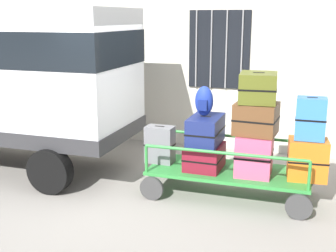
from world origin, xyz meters
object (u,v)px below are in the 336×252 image
(suitcase_midright_bottom, at_px, (307,159))
(backpack, at_px, (204,101))
(van, at_px, (0,72))
(suitcase_midleft_middle, at_px, (206,130))
(suitcase_center_bottom, at_px, (254,154))
(suitcase_midright_middle, at_px, (311,118))
(suitcase_left_bottom, at_px, (160,144))
(suitcase_midleft_bottom, at_px, (204,156))
(suitcase_center_middle, at_px, (256,119))
(suitcase_center_top, at_px, (258,87))
(luggage_cart, at_px, (229,174))

(suitcase_midright_bottom, bearing_deg, backpack, 179.34)
(van, relative_size, suitcase_midright_bottom, 8.09)
(van, bearing_deg, suitcase_midright_bottom, -1.86)
(van, height_order, suitcase_midleft_middle, van)
(suitcase_center_bottom, xyz_separation_m, suitcase_midright_middle, (0.73, 0.01, 0.57))
(suitcase_left_bottom, relative_size, suitcase_midleft_middle, 0.77)
(suitcase_left_bottom, height_order, suitcase_midright_bottom, suitcase_left_bottom)
(suitcase_left_bottom, distance_m, suitcase_midleft_bottom, 0.74)
(van, height_order, suitcase_midleft_bottom, van)
(suitcase_center_bottom, bearing_deg, suitcase_midright_bottom, 0.19)
(suitcase_center_middle, bearing_deg, van, 177.69)
(van, xyz_separation_m, suitcase_midright_middle, (5.18, -0.16, -0.43))
(suitcase_left_bottom, bearing_deg, suitcase_midright_bottom, -0.71)
(suitcase_center_bottom, relative_size, suitcase_center_middle, 1.07)
(suitcase_midleft_bottom, height_order, suitcase_center_bottom, suitcase_center_bottom)
(van, height_order, suitcase_center_bottom, van)
(suitcase_center_top, relative_size, backpack, 1.48)
(suitcase_center_top, height_order, backpack, suitcase_center_top)
(van, bearing_deg, suitcase_midright_middle, -1.76)
(suitcase_left_bottom, distance_m, backpack, 1.01)
(suitcase_center_top, bearing_deg, suitcase_center_middle, -90.00)
(suitcase_midright_middle, bearing_deg, suitcase_midright_bottom, -90.00)
(suitcase_center_top, bearing_deg, suitcase_midright_bottom, -2.91)
(suitcase_midleft_middle, relative_size, suitcase_center_middle, 1.21)
(suitcase_left_bottom, distance_m, suitcase_center_bottom, 1.47)
(luggage_cart, distance_m, suitcase_center_bottom, 0.51)
(luggage_cart, xyz_separation_m, suitcase_midright_middle, (1.10, 0.00, 0.93))
(suitcase_center_bottom, height_order, suitcase_midright_bottom, suitcase_center_bottom)
(suitcase_left_bottom, xyz_separation_m, suitcase_center_bottom, (1.47, -0.03, 0.01))
(suitcase_midright_bottom, height_order, suitcase_midright_middle, suitcase_midright_middle)
(suitcase_midleft_middle, height_order, suitcase_center_bottom, suitcase_midleft_middle)
(suitcase_midleft_bottom, bearing_deg, suitcase_midleft_middle, 90.00)
(suitcase_midleft_bottom, relative_size, suitcase_center_middle, 1.02)
(suitcase_center_middle, bearing_deg, suitcase_midright_bottom, 0.88)
(suitcase_center_top, height_order, suitcase_midright_bottom, suitcase_center_top)
(suitcase_midright_bottom, bearing_deg, suitcase_left_bottom, 179.29)
(suitcase_midleft_bottom, distance_m, suitcase_center_middle, 0.97)
(van, relative_size, suitcase_midright_middle, 7.95)
(suitcase_left_bottom, relative_size, suitcase_center_bottom, 0.87)
(luggage_cart, distance_m, suitcase_center_top, 1.37)
(suitcase_midright_bottom, bearing_deg, luggage_cart, 179.75)
(suitcase_midleft_middle, distance_m, suitcase_midright_bottom, 1.50)
(van, distance_m, suitcase_center_middle, 4.47)
(van, height_order, suitcase_midright_middle, van)
(suitcase_midright_bottom, relative_size, suitcase_midright_middle, 0.98)
(suitcase_midleft_bottom, distance_m, suitcase_center_top, 1.30)
(van, xyz_separation_m, suitcase_left_bottom, (2.98, -0.14, -1.00))
(suitcase_left_bottom, height_order, suitcase_center_middle, suitcase_center_middle)
(suitcase_left_bottom, height_order, suitcase_midleft_bottom, suitcase_left_bottom)
(suitcase_center_top, xyz_separation_m, backpack, (-0.77, -0.02, -0.24))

